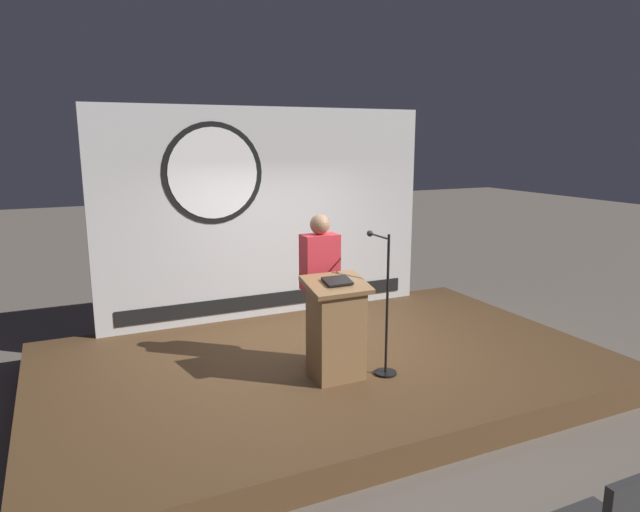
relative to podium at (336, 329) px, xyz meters
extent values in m
plane|color=#6B6056|center=(0.14, 0.54, -0.83)|extent=(40.00, 40.00, 0.00)
cube|color=brown|center=(0.14, 0.54, -0.68)|extent=(6.40, 4.00, 0.30)
cube|color=silver|center=(0.14, 2.39, 0.92)|extent=(4.74, 0.10, 2.91)
cylinder|color=black|center=(-0.64, 2.34, 1.50)|extent=(1.33, 0.02, 1.33)
cylinder|color=white|center=(-0.64, 2.33, 1.50)|extent=(1.19, 0.02, 1.19)
cube|color=black|center=(0.14, 2.34, -0.31)|extent=(4.26, 0.02, 0.20)
cube|color=olive|center=(0.00, 0.00, -0.04)|extent=(0.52, 0.40, 0.99)
cube|color=olive|center=(0.00, 0.00, 0.48)|extent=(0.64, 0.50, 0.16)
cube|color=black|center=(0.00, -0.02, 0.53)|extent=(0.28, 0.20, 0.07)
cylinder|color=black|center=(0.04, 0.48, -0.11)|extent=(0.26, 0.26, 0.85)
cube|color=red|center=(0.04, 0.48, 0.62)|extent=(0.40, 0.24, 0.62)
sphere|color=#997051|center=(0.04, 0.48, 1.04)|extent=(0.22, 0.22, 0.22)
cylinder|color=black|center=(0.52, -0.15, -0.52)|extent=(0.24, 0.24, 0.02)
cylinder|color=black|center=(0.52, -0.15, 0.23)|extent=(0.03, 0.03, 1.53)
cylinder|color=black|center=(0.52, 0.04, 0.94)|extent=(0.02, 0.39, 0.02)
sphere|color=#262626|center=(0.52, 0.24, 0.94)|extent=(0.07, 0.07, 0.07)
camera|label=1|loc=(-2.54, -5.02, 1.96)|focal=31.76mm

